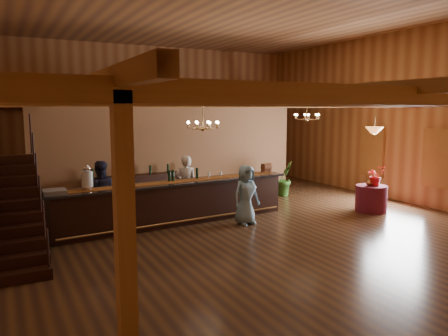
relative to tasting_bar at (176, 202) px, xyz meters
name	(u,v)px	position (x,y,z in m)	size (l,w,h in m)	color
floor	(238,220)	(1.62, -0.47, -0.57)	(14.00, 14.00, 0.00)	#4C2F18
ceiling	(239,11)	(1.62, -0.47, 4.93)	(14.00, 14.00, 0.00)	#9F6635
wall_back	(154,116)	(1.62, 6.53, 2.18)	(12.00, 0.10, 5.50)	#A7703E
wall_right	(398,117)	(7.62, -0.47, 2.18)	(0.10, 14.00, 5.50)	#A7703E
beam_grid	(229,100)	(1.62, 0.04, 2.67)	(11.90, 13.90, 0.39)	#99642E
support_posts	(248,164)	(1.62, -0.97, 1.03)	(9.20, 10.20, 3.20)	#99642E
partition_wall	(174,153)	(1.12, 3.03, 0.98)	(9.00, 0.18, 3.10)	brown
window_right_front	(438,158)	(7.57, -2.07, 0.98)	(0.12, 1.05, 1.75)	white
window_right_back	(372,151)	(7.57, 0.53, 0.98)	(0.12, 1.05, 1.75)	white
staircase	(16,211)	(-3.83, -1.21, 0.43)	(1.00, 2.80, 2.00)	black
backroom_boxes	(160,175)	(1.32, 5.03, -0.04)	(4.10, 0.60, 1.10)	black
tasting_bar	(176,202)	(0.00, 0.00, 0.00)	(6.75, 1.42, 1.13)	black
beverage_dispenser	(87,178)	(-2.25, -0.14, 0.84)	(0.26, 0.26, 0.60)	silver
glass_rack_tray	(54,192)	(-3.01, -0.31, 0.60)	(0.50, 0.50, 0.10)	gray
raffle_drum	(266,167)	(2.95, 0.20, 0.73)	(0.34, 0.24, 0.30)	brown
bar_bottle_0	(170,176)	(-0.12, 0.12, 0.70)	(0.07, 0.07, 0.30)	black
bar_bottle_1	(173,176)	(-0.02, 0.13, 0.70)	(0.07, 0.07, 0.30)	black
bar_bottle_2	(197,173)	(0.71, 0.19, 0.70)	(0.07, 0.07, 0.30)	black
backbar_shelf	(142,189)	(-0.10, 2.72, -0.09)	(3.39, 0.53, 0.95)	black
round_table	(371,199)	(5.61, -1.38, -0.18)	(0.90, 0.90, 0.78)	maroon
chandelier_left	(203,125)	(0.38, -0.92, 2.07)	(0.80, 0.80, 0.72)	#A27743
chandelier_right	(307,116)	(4.46, 0.28, 2.22)	(0.80, 0.80, 0.57)	#A27743
pendant_lamp	(374,130)	(5.61, -1.38, 1.83)	(0.52, 0.52, 0.90)	#A27743
bartender	(186,185)	(0.61, 0.75, 0.29)	(0.63, 0.41, 1.72)	silver
staff_second	(100,194)	(-1.81, 0.68, 0.28)	(0.83, 0.64, 1.70)	#1E1E33
guest	(246,195)	(1.62, -0.89, 0.22)	(0.77, 0.50, 1.57)	#78A6BF
floor_plant	(284,178)	(4.73, 1.78, 0.04)	(0.67, 0.54, 1.22)	#30641E
table_flowers	(376,176)	(5.70, -1.43, 0.51)	(0.54, 0.46, 0.60)	red
table_vase	(370,180)	(5.52, -1.38, 0.38)	(0.17, 0.17, 0.33)	#A27743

